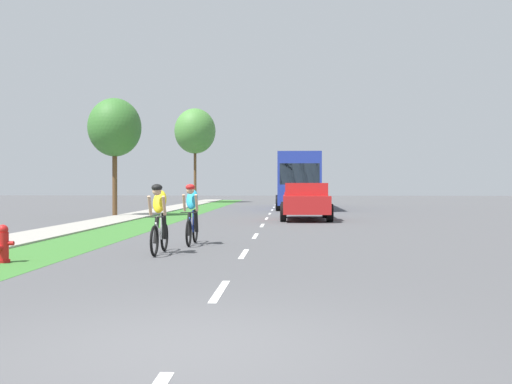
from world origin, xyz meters
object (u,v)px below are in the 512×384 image
at_px(fire_hydrant_red, 3,244).
at_px(cyclist_trailing, 192,214).
at_px(street_tree_near, 115,128).
at_px(cyclist_lead, 159,218).
at_px(bus_blue, 298,179).
at_px(pickup_red, 306,201).
at_px(street_tree_far, 195,131).

distance_m(fire_hydrant_red, cyclist_trailing, 4.95).
distance_m(cyclist_trailing, street_tree_near, 15.37).
bearing_deg(cyclist_lead, bus_blue, 82.21).
relative_size(fire_hydrant_red, cyclist_lead, 0.44).
bearing_deg(fire_hydrant_red, pickup_red, 66.46).
relative_size(cyclist_lead, street_tree_near, 0.29).
height_order(cyclist_trailing, bus_blue, bus_blue).
bearing_deg(fire_hydrant_red, street_tree_near, 99.50).
bearing_deg(street_tree_near, bus_blue, 47.79).
height_order(pickup_red, bus_blue, bus_blue).
height_order(fire_hydrant_red, bus_blue, bus_blue).
bearing_deg(street_tree_far, street_tree_near, -91.07).
height_order(street_tree_near, street_tree_far, street_tree_far).
bearing_deg(street_tree_near, cyclist_trailing, -65.88).
xyz_separation_m(fire_hydrant_red, street_tree_near, (-2.91, 17.40, 4.02)).
relative_size(pickup_red, bus_blue, 0.44).
xyz_separation_m(bus_blue, street_tree_near, (-9.26, -10.21, 2.41)).
relative_size(cyclist_lead, bus_blue, 0.15).
distance_m(fire_hydrant_red, street_tree_far, 40.53).
relative_size(pickup_red, street_tree_near, 0.87).
relative_size(pickup_red, street_tree_far, 0.62).
xyz_separation_m(street_tree_near, street_tree_far, (0.42, 22.63, 1.88)).
distance_m(cyclist_lead, street_tree_far, 39.09).
distance_m(cyclist_lead, bus_blue, 26.20).
bearing_deg(cyclist_trailing, fire_hydrant_red, -130.42).
distance_m(cyclist_trailing, pickup_red, 11.59).
bearing_deg(street_tree_far, cyclist_lead, -82.15).
bearing_deg(street_tree_far, bus_blue, -54.57).
bearing_deg(street_tree_far, pickup_red, -70.37).
bearing_deg(bus_blue, cyclist_trailing, -97.52).
bearing_deg(street_tree_near, fire_hydrant_red, -80.50).
height_order(bus_blue, street_tree_far, street_tree_far).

